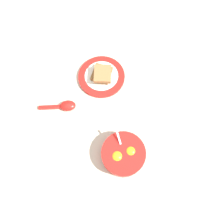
{
  "coord_description": "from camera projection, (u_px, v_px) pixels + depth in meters",
  "views": [
    {
      "loc": [
        0.24,
        -0.35,
        0.84
      ],
      "look_at": [
        0.11,
        -0.08,
        0.02
      ],
      "focal_mm": 35.0,
      "sensor_mm": 36.0,
      "label": 1
    }
  ],
  "objects": [
    {
      "name": "ground_plane",
      "position": [
        96.0,
        89.0,
        0.93
      ],
      "size": [
        3.0,
        3.0,
        0.0
      ],
      "primitive_type": "plane",
      "color": "beige"
    },
    {
      "name": "egg_bowl",
      "position": [
        123.0,
        154.0,
        0.8
      ],
      "size": [
        0.16,
        0.16,
        0.08
      ],
      "color": "red",
      "rests_on": "ground_plane"
    },
    {
      "name": "toast_plate",
      "position": [
        102.0,
        77.0,
        0.94
      ],
      "size": [
        0.2,
        0.2,
        0.01
      ],
      "color": "red",
      "rests_on": "ground_plane"
    },
    {
      "name": "toast_sandwich",
      "position": [
        102.0,
        74.0,
        0.92
      ],
      "size": [
        0.1,
        0.1,
        0.04
      ],
      "color": "brown",
      "rests_on": "toast_plate"
    },
    {
      "name": "soup_spoon",
      "position": [
        65.0,
        106.0,
        0.89
      ],
      "size": [
        0.15,
        0.1,
        0.03
      ],
      "color": "red",
      "rests_on": "ground_plane"
    }
  ]
}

